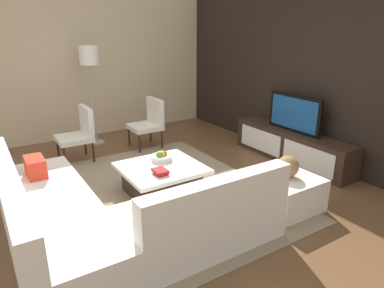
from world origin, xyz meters
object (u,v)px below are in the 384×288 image
object	(u,v)px
television	(294,113)
coffee_table	(162,179)
decorative_ball	(288,167)
accent_chair_far	(149,120)
book_stack	(160,172)
media_console	(291,146)
ottoman	(285,192)
floor_lamp	(90,61)
accent_chair_near	(80,131)
sectional_couch	(106,216)
fruit_bowl	(161,156)

from	to	relation	value
television	coffee_table	distance (m)	2.37
decorative_ball	accent_chair_far	bearing A→B (deg)	-172.80
decorative_ball	book_stack	bearing A→B (deg)	-127.30
coffee_table	media_console	bearing A→B (deg)	87.51
coffee_table	ottoman	bearing A→B (deg)	43.56
media_console	decorative_ball	xyz separation A→B (m)	(1.02, -1.23, 0.28)
floor_lamp	ottoman	distance (m)	3.99
accent_chair_near	sectional_couch	bearing A→B (deg)	-20.36
sectional_couch	decorative_ball	size ratio (longest dim) A/B	9.77
television	fruit_bowl	world-z (taller)	television
accent_chair_near	accent_chair_far	xyz separation A→B (m)	(-0.00, 1.23, 0.00)
decorative_ball	book_stack	xyz separation A→B (m)	(-0.91, -1.19, -0.12)
media_console	accent_chair_near	bearing A→B (deg)	-123.43
television	book_stack	distance (m)	2.45
television	fruit_bowl	distance (m)	2.24
sectional_couch	coffee_table	size ratio (longest dim) A/B	2.52
sectional_couch	accent_chair_far	distance (m)	2.93
sectional_couch	coffee_table	world-z (taller)	sectional_couch
book_stack	floor_lamp	bearing A→B (deg)	178.49
floor_lamp	book_stack	distance (m)	2.91
sectional_couch	ottoman	world-z (taller)	sectional_couch
television	accent_chair_near	size ratio (longest dim) A/B	1.14
coffee_table	decorative_ball	distance (m)	1.58
television	accent_chair_near	xyz separation A→B (m)	(-1.87, -2.83, -0.30)
ottoman	television	bearing A→B (deg)	129.74
coffee_table	fruit_bowl	xyz separation A→B (m)	(-0.18, 0.10, 0.23)
media_console	fruit_bowl	world-z (taller)	fruit_bowl
sectional_couch	fruit_bowl	xyz separation A→B (m)	(-0.82, 1.06, 0.16)
fruit_bowl	television	bearing A→B (deg)	82.76
fruit_bowl	book_stack	distance (m)	0.45
accent_chair_near	book_stack	xyz separation A→B (m)	(1.98, 0.41, -0.08)
television	sectional_couch	size ratio (longest dim) A/B	0.39
fruit_bowl	book_stack	bearing A→B (deg)	-29.43
accent_chair_far	book_stack	distance (m)	2.15
accent_chair_near	ottoman	distance (m)	3.31
fruit_bowl	decorative_ball	world-z (taller)	decorative_ball
television	floor_lamp	xyz separation A→B (m)	(-2.58, -2.35, 0.71)
book_stack	ottoman	bearing A→B (deg)	52.70
fruit_bowl	ottoman	bearing A→B (deg)	36.63
accent_chair_far	decorative_ball	distance (m)	2.91
decorative_ball	media_console	bearing A→B (deg)	129.75
sectional_couch	accent_chair_far	size ratio (longest dim) A/B	2.88
decorative_ball	sectional_couch	bearing A→B (deg)	-103.49
sectional_couch	television	bearing A→B (deg)	99.38
sectional_couch	accent_chair_near	world-z (taller)	accent_chair_near
sectional_couch	book_stack	size ratio (longest dim) A/B	12.62
sectional_couch	accent_chair_near	size ratio (longest dim) A/B	2.88
television	ottoman	world-z (taller)	television
sectional_couch	accent_chair_near	distance (m)	2.45
ottoman	accent_chair_far	distance (m)	2.93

